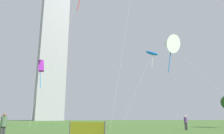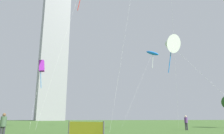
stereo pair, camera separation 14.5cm
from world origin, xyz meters
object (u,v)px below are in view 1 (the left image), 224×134
(kite_flying_4, at_px, (169,44))
(event_banner, at_px, (86,133))
(kite_flying_5, at_px, (152,53))
(person_standing_0, at_px, (186,122))
(kite_flying_2, at_px, (41,66))
(distant_highrise_0, at_px, (52,45))
(person_standing_2, at_px, (4,124))

(kite_flying_4, height_order, event_banner, kite_flying_4)
(kite_flying_4, bearing_deg, kite_flying_5, 79.78)
(person_standing_0, height_order, event_banner, person_standing_0)
(kite_flying_4, bearing_deg, event_banner, -128.31)
(person_standing_0, bearing_deg, kite_flying_2, 171.45)
(distant_highrise_0, distance_m, event_banner, 130.88)
(kite_flying_2, bearing_deg, event_banner, -72.39)
(kite_flying_4, xyz_separation_m, distant_highrise_0, (-33.31, 106.16, 35.50))
(distant_highrise_0, xyz_separation_m, event_banner, (22.07, -120.40, -46.35))
(kite_flying_2, xyz_separation_m, distant_highrise_0, (-13.95, 94.85, 36.56))
(kite_flying_5, bearing_deg, event_banner, -114.59)
(event_banner, bearing_deg, distant_highrise_0, 100.39)
(kite_flying_4, distance_m, distant_highrise_0, 116.79)
(person_standing_2, bearing_deg, event_banner, -64.07)
(kite_flying_4, relative_size, distant_highrise_0, 0.14)
(person_standing_0, xyz_separation_m, kite_flying_4, (-1.60, -0.02, 10.52))
(kite_flying_2, bearing_deg, kite_flying_4, -30.30)
(person_standing_2, height_order, kite_flying_5, kite_flying_5)
(person_standing_2, relative_size, event_banner, 0.92)
(person_standing_2, distance_m, kite_flying_2, 23.24)
(person_standing_2, relative_size, kite_flying_4, 0.14)
(kite_flying_5, distance_m, event_banner, 37.48)
(person_standing_0, bearing_deg, kite_flying_5, 104.79)
(kite_flying_4, height_order, distant_highrise_0, distant_highrise_0)
(kite_flying_4, relative_size, kite_flying_5, 0.78)
(kite_flying_5, relative_size, distant_highrise_0, 0.18)
(person_standing_2, bearing_deg, kite_flying_5, 25.03)
(person_standing_2, distance_m, distant_highrise_0, 125.80)
(kite_flying_2, height_order, kite_flying_4, kite_flying_4)
(kite_flying_5, bearing_deg, person_standing_2, -127.12)
(kite_flying_2, distance_m, event_banner, 28.54)
(person_standing_2, distance_m, kite_flying_4, 22.47)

